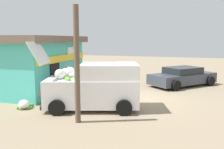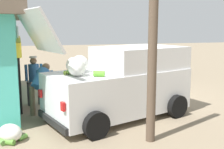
% 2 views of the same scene
% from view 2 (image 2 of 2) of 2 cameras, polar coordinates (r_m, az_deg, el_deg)
% --- Properties ---
extents(ground_plane, '(60.00, 60.00, 0.00)m').
position_cam_2_polar(ground_plane, '(10.38, 4.96, -4.15)').
color(ground_plane, gray).
extents(delivery_van, '(3.14, 4.79, 2.92)m').
position_cam_2_polar(delivery_van, '(7.64, 2.14, -1.65)').
color(delivery_van, white).
rests_on(delivery_van, ground_plane).
extents(parked_sedan, '(4.57, 4.33, 1.22)m').
position_cam_2_polar(parked_sedan, '(15.06, 6.48, 2.49)').
color(parked_sedan, '#383D47').
rests_on(parked_sedan, ground_plane).
extents(vendor_standing, '(0.40, 0.56, 1.61)m').
position_cam_2_polar(vendor_standing, '(9.12, -16.13, -0.59)').
color(vendor_standing, '#4C4C51').
rests_on(vendor_standing, ground_plane).
extents(customer_bending, '(0.74, 0.70, 1.47)m').
position_cam_2_polar(customer_bending, '(8.07, -14.86, -2.00)').
color(customer_bending, '#726047').
rests_on(customer_bending, ground_plane).
extents(unloaded_banana_pile, '(0.77, 0.73, 0.39)m').
position_cam_2_polar(unloaded_banana_pile, '(6.58, -20.62, -11.59)').
color(unloaded_banana_pile, silver).
rests_on(unloaded_banana_pile, ground_plane).
extents(paint_bucket, '(0.30, 0.30, 0.32)m').
position_cam_2_polar(paint_bucket, '(12.30, -11.98, -1.36)').
color(paint_bucket, blue).
rests_on(paint_bucket, ground_plane).
extents(utility_pole, '(0.20, 0.20, 4.19)m').
position_cam_2_polar(utility_pole, '(5.81, 8.56, 5.66)').
color(utility_pole, brown).
rests_on(utility_pole, ground_plane).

